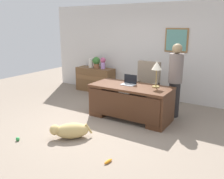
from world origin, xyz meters
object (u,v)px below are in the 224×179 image
at_px(laptop, 129,82).
at_px(dog_toy_bone, 108,161).
at_px(dog_toy_ball, 18,139).
at_px(armchair, 146,88).
at_px(potted_plant, 96,62).
at_px(vase_with_flowers, 103,62).
at_px(dog_lying, 70,131).
at_px(vase_empty, 91,63).
at_px(desk, 130,101).
at_px(credenza, 95,79).
at_px(person_standing, 175,80).
at_px(desk_lamp, 157,67).

distance_m(laptop, dog_toy_bone, 2.22).
bearing_deg(dog_toy_ball, dog_toy_bone, 8.37).
height_order(armchair, potted_plant, armchair).
xyz_separation_m(laptop, vase_with_flowers, (-1.70, 1.44, 0.13)).
xyz_separation_m(armchair, dog_lying, (-0.46, -2.43, -0.36)).
relative_size(armchair, dog_toy_ball, 16.55).
xyz_separation_m(armchair, vase_empty, (-2.24, 0.63, 0.39)).
xyz_separation_m(desk, vase_with_flowers, (-1.79, 1.55, 0.54)).
relative_size(dog_lying, laptop, 2.12).
relative_size(credenza, vase_empty, 4.29).
bearing_deg(dog_lying, potted_plant, 116.98).
xyz_separation_m(dog_lying, dog_toy_bone, (1.09, -0.34, -0.13)).
distance_m(desk, potted_plant, 2.63).
distance_m(vase_with_flowers, potted_plant, 0.26).
xyz_separation_m(person_standing, dog_lying, (-1.29, -2.18, -0.73)).
bearing_deg(laptop, armchair, 85.64).
bearing_deg(desk, dog_toy_bone, -72.13).
bearing_deg(dog_toy_ball, desk_lamp, 52.70).
height_order(person_standing, potted_plant, person_standing).
height_order(laptop, dog_toy_bone, laptop).
distance_m(credenza, dog_lying, 3.46).
distance_m(potted_plant, dog_toy_ball, 3.87).
bearing_deg(dog_lying, dog_toy_bone, -17.28).
bearing_deg(vase_empty, vase_with_flowers, -0.00).
height_order(desk, vase_empty, vase_empty).
distance_m(credenza, armchair, 2.17).
relative_size(armchair, dog_lying, 1.76).
xyz_separation_m(credenza, potted_plant, (0.05, 0.00, 0.58)).
xyz_separation_m(desk, dog_toy_bone, (0.59, -1.84, -0.40)).
relative_size(person_standing, dog_lying, 2.52).
bearing_deg(dog_lying, desk, 71.89).
xyz_separation_m(credenza, vase_with_flowers, (0.31, 0.00, 0.58)).
relative_size(desk_lamp, potted_plant, 1.59).
relative_size(vase_with_flowers, vase_empty, 1.23).
distance_m(desk_lamp, potted_plant, 2.91).
distance_m(credenza, person_standing, 3.07).
height_order(armchair, dog_lying, armchair).
bearing_deg(armchair, dog_toy_bone, -77.30).
bearing_deg(vase_with_flowers, dog_toy_ball, -81.63).
relative_size(credenza, person_standing, 0.73).
height_order(dog_lying, vase_with_flowers, vase_with_flowers).
bearing_deg(potted_plant, dog_toy_bone, -52.10).
bearing_deg(dog_lying, armchair, 79.25).
height_order(desk, vase_with_flowers, vase_with_flowers).
bearing_deg(dog_toy_bone, person_standing, 85.34).
relative_size(dog_toy_ball, dog_toy_bone, 0.41).
relative_size(dog_lying, desk_lamp, 1.18).
xyz_separation_m(credenza, dog_lying, (1.61, -3.06, -0.23)).
xyz_separation_m(armchair, potted_plant, (-2.02, 0.63, 0.44)).
height_order(desk_lamp, potted_plant, desk_lamp).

